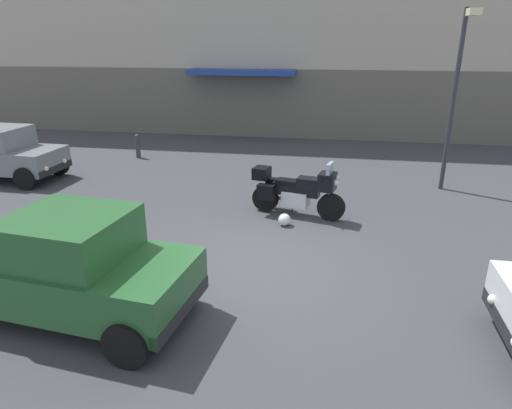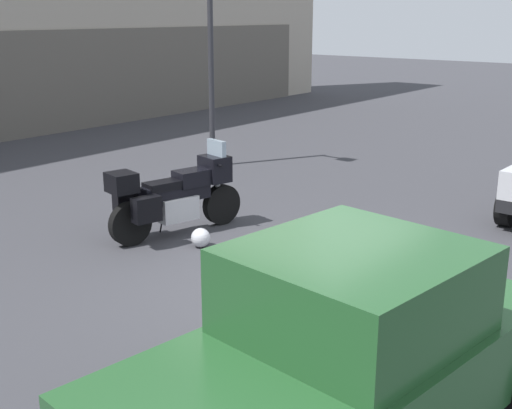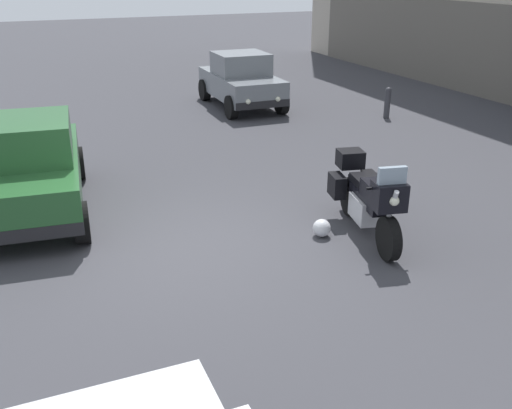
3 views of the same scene
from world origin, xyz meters
TOP-DOWN VIEW (x-y plane):
  - ground_plane at (0.00, 0.00)m, footprint 80.00×80.00m
  - motorcycle at (0.67, 2.73)m, footprint 2.24×1.01m
  - helmet at (0.48, 2.05)m, footprint 0.28×0.28m
  - car_hatchback_near at (-2.28, -1.97)m, footprint 4.00×2.17m
  - car_compact_side at (-8.11, 4.21)m, footprint 3.52×1.81m
  - bollard_curbside at (-5.31, 7.36)m, footprint 0.16×0.16m

SIDE VIEW (x-z plane):
  - ground_plane at x=0.00m, z-range 0.00..0.00m
  - helmet at x=0.48m, z-range 0.00..0.28m
  - bollard_curbside at x=-5.31m, z-range 0.03..0.87m
  - motorcycle at x=0.67m, z-range -0.06..1.30m
  - car_compact_side at x=-8.11m, z-range -0.01..1.55m
  - car_hatchback_near at x=-2.28m, z-range -0.01..1.63m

